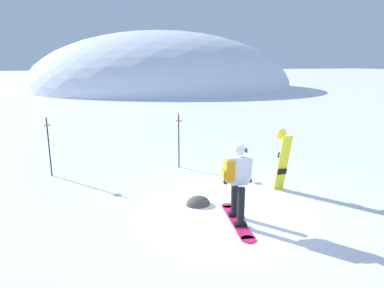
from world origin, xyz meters
name	(u,v)px	position (x,y,z in m)	size (l,w,h in m)	color
ground_plane	(230,213)	(0.00, 0.00, 0.00)	(300.00, 300.00, 0.00)	white
ridge_peak_main	(163,88)	(8.11, 38.02, 0.00)	(33.77, 30.39, 14.44)	white
snowboarder_main	(237,180)	(-0.08, -0.43, 0.92)	(0.65, 1.81, 1.71)	#D11E5B
spare_snowboard	(283,160)	(1.83, 0.80, 0.83)	(0.28, 0.34, 1.63)	yellow
piste_marker_near	(49,142)	(-3.91, 4.05, 1.02)	(0.20, 0.20, 1.78)	black
piste_marker_far	(179,136)	(-0.10, 3.61, 1.01)	(0.20, 0.20, 1.77)	black
rock_dark	(198,204)	(-0.52, 0.66, 0.00)	(0.58, 0.49, 0.41)	#4C4742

